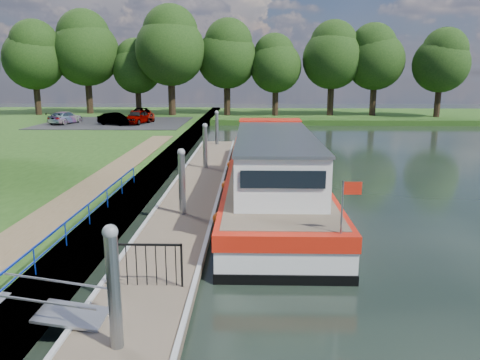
{
  "coord_description": "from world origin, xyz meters",
  "views": [
    {
      "loc": [
        2.65,
        -8.75,
        5.71
      ],
      "look_at": [
        2.17,
        10.0,
        1.4
      ],
      "focal_mm": 35.0,
      "sensor_mm": 36.0,
      "label": 1
    }
  ],
  "objects_px": {
    "car_b": "(115,119)",
    "car_d": "(142,115)",
    "car_c": "(65,117)",
    "barge": "(271,170)",
    "pontoon": "(197,190)",
    "car_a": "(137,117)"
  },
  "relations": [
    {
      "from": "car_c",
      "to": "car_d",
      "type": "relative_size",
      "value": 0.86
    },
    {
      "from": "car_b",
      "to": "car_c",
      "type": "distance_m",
      "value": 5.38
    },
    {
      "from": "pontoon",
      "to": "car_b",
      "type": "relative_size",
      "value": 8.63
    },
    {
      "from": "pontoon",
      "to": "car_d",
      "type": "distance_m",
      "value": 27.98
    },
    {
      "from": "pontoon",
      "to": "car_c",
      "type": "height_order",
      "value": "car_c"
    },
    {
      "from": "barge",
      "to": "car_b",
      "type": "distance_m",
      "value": 26.28
    },
    {
      "from": "car_b",
      "to": "car_d",
      "type": "height_order",
      "value": "car_d"
    },
    {
      "from": "pontoon",
      "to": "car_c",
      "type": "distance_m",
      "value": 28.6
    },
    {
      "from": "car_b",
      "to": "barge",
      "type": "bearing_deg",
      "value": -123.72
    },
    {
      "from": "barge",
      "to": "car_c",
      "type": "height_order",
      "value": "barge"
    },
    {
      "from": "car_d",
      "to": "barge",
      "type": "bearing_deg",
      "value": -82.12
    },
    {
      "from": "car_a",
      "to": "car_c",
      "type": "height_order",
      "value": "car_a"
    },
    {
      "from": "pontoon",
      "to": "car_d",
      "type": "xyz_separation_m",
      "value": [
        -8.71,
        26.56,
        1.31
      ]
    },
    {
      "from": "pontoon",
      "to": "barge",
      "type": "relative_size",
      "value": 1.42
    },
    {
      "from": "pontoon",
      "to": "car_a",
      "type": "height_order",
      "value": "car_a"
    },
    {
      "from": "car_c",
      "to": "car_a",
      "type": "bearing_deg",
      "value": -166.66
    },
    {
      "from": "car_a",
      "to": "car_d",
      "type": "height_order",
      "value": "car_a"
    },
    {
      "from": "car_d",
      "to": "car_b",
      "type": "bearing_deg",
      "value": -131.89
    },
    {
      "from": "car_a",
      "to": "car_b",
      "type": "height_order",
      "value": "car_a"
    },
    {
      "from": "pontoon",
      "to": "car_c",
      "type": "bearing_deg",
      "value": 123.32
    },
    {
      "from": "barge",
      "to": "car_d",
      "type": "relative_size",
      "value": 4.44
    },
    {
      "from": "car_c",
      "to": "barge",
      "type": "bearing_deg",
      "value": 143.24
    }
  ]
}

